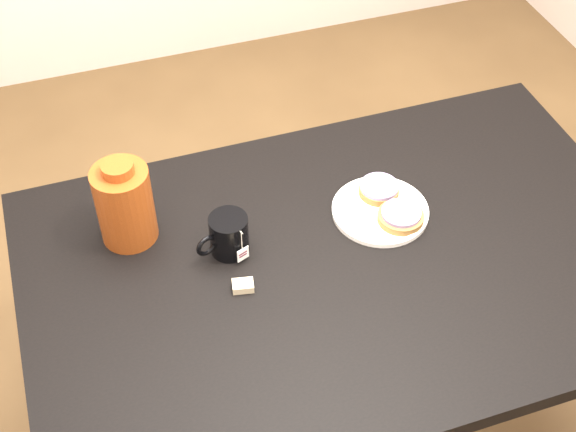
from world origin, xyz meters
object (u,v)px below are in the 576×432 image
(plate, at_px, (380,210))
(teabag_pouch, at_px, (243,286))
(table, at_px, (343,283))
(bagel_back, at_px, (379,189))
(bagel_front, at_px, (401,216))
(mug, at_px, (228,235))
(bagel_package, at_px, (125,204))

(plate, xyz_separation_m, teabag_pouch, (-0.37, -0.12, 0.00))
(table, xyz_separation_m, bagel_back, (0.15, 0.16, 0.11))
(plate, bearing_deg, bagel_front, -58.54)
(bagel_back, distance_m, mug, 0.38)
(plate, relative_size, bagel_back, 2.32)
(mug, bearing_deg, plate, -20.78)
(plate, bearing_deg, table, -140.39)
(table, xyz_separation_m, plate, (0.13, 0.11, 0.09))
(bagel_back, bearing_deg, bagel_front, -82.78)
(teabag_pouch, distance_m, bagel_package, 0.32)
(mug, bearing_deg, bagel_back, -13.36)
(plate, xyz_separation_m, bagel_package, (-0.56, 0.12, 0.09))
(bagel_back, bearing_deg, table, -133.00)
(table, height_order, mug, mug)
(table, distance_m, bagel_back, 0.24)
(teabag_pouch, bearing_deg, plate, 17.72)
(mug, bearing_deg, bagel_package, 128.87)
(bagel_front, relative_size, teabag_pouch, 3.18)
(bagel_front, xyz_separation_m, teabag_pouch, (-0.39, -0.07, -0.02))
(teabag_pouch, bearing_deg, bagel_front, 10.00)
(bagel_front, xyz_separation_m, mug, (-0.39, 0.05, 0.02))
(teabag_pouch, bearing_deg, table, 2.31)
(mug, height_order, teabag_pouch, mug)
(bagel_back, relative_size, bagel_front, 0.67)
(table, distance_m, bagel_front, 0.20)
(bagel_front, bearing_deg, table, -159.25)
(plate, distance_m, mug, 0.37)
(plate, height_order, bagel_front, bagel_front)
(plate, bearing_deg, bagel_package, 168.37)
(bagel_front, bearing_deg, teabag_pouch, -170.00)
(table, height_order, bagel_front, bagel_front)
(plate, bearing_deg, mug, -179.94)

